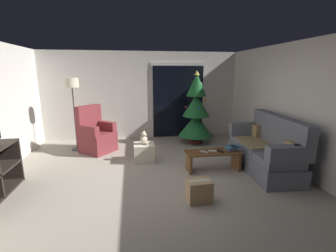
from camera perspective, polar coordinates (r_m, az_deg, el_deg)
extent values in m
plane|color=#9E9384|center=(4.36, -3.88, -13.21)|extent=(7.00, 7.00, 0.00)
cube|color=silver|center=(7.00, -6.27, 7.36)|extent=(5.72, 0.12, 2.50)
cube|color=silver|center=(5.08, 30.06, 3.61)|extent=(0.12, 6.00, 2.50)
cube|color=silver|center=(7.08, 2.43, 6.26)|extent=(1.60, 0.02, 2.20)
cube|color=black|center=(7.06, 2.46, 5.84)|extent=(1.50, 0.02, 2.10)
cube|color=slate|center=(5.17, 21.78, -7.82)|extent=(0.89, 1.95, 0.34)
cube|color=slate|center=(4.57, 25.26, -7.64)|extent=(0.72, 0.64, 0.14)
cube|color=slate|center=(5.09, 21.80, -5.30)|extent=(0.72, 0.64, 0.14)
cube|color=slate|center=(5.62, 19.01, -3.38)|extent=(0.72, 0.64, 0.14)
cube|color=slate|center=(5.14, 25.34, -1.15)|extent=(0.33, 1.91, 0.60)
cube|color=slate|center=(4.32, 27.40, -6.10)|extent=(0.77, 0.25, 0.28)
cube|color=slate|center=(5.80, 18.36, -0.70)|extent=(0.77, 0.25, 0.28)
cube|color=#997F51|center=(5.27, 20.48, -3.68)|extent=(0.66, 0.94, 0.02)
cube|color=#997F51|center=(4.54, 27.99, -5.28)|extent=(0.14, 0.33, 0.28)
cube|color=#997F51|center=(5.71, 20.50, -1.06)|extent=(0.14, 0.33, 0.28)
cube|color=brown|center=(4.61, 11.65, -6.89)|extent=(1.10, 0.05, 0.04)
cube|color=brown|center=(4.69, 11.28, -6.53)|extent=(1.10, 0.05, 0.04)
cube|color=brown|center=(4.76, 10.92, -6.19)|extent=(1.10, 0.05, 0.04)
cube|color=brown|center=(4.84, 10.57, -5.86)|extent=(1.10, 0.05, 0.04)
cube|color=brown|center=(4.92, 10.23, -5.54)|extent=(1.10, 0.05, 0.04)
cube|color=brown|center=(4.70, 5.10, -8.87)|extent=(0.05, 0.36, 0.36)
cube|color=brown|center=(5.01, 16.16, -7.92)|extent=(0.05, 0.36, 0.36)
cube|color=black|center=(4.75, 12.56, -5.93)|extent=(0.09, 0.16, 0.02)
cube|color=silver|center=(4.73, 10.69, -5.95)|extent=(0.16, 0.10, 0.02)
cube|color=#ADADB2|center=(4.66, 8.76, -6.16)|extent=(0.13, 0.15, 0.02)
cube|color=#6B3D7A|center=(4.89, 15.33, -5.52)|extent=(0.26, 0.20, 0.03)
cube|color=#337042|center=(4.87, 15.22, -5.24)|extent=(0.28, 0.21, 0.03)
cube|color=#285684|center=(4.88, 15.44, -4.88)|extent=(0.29, 0.23, 0.03)
cube|color=black|center=(4.86, 15.54, -4.68)|extent=(0.11, 0.16, 0.01)
cylinder|color=#4C1E19|center=(6.56, 6.58, -3.72)|extent=(0.36, 0.36, 0.10)
cylinder|color=brown|center=(6.53, 6.61, -2.79)|extent=(0.08, 0.08, 0.12)
cone|color=#195628|center=(6.45, 6.69, 0.27)|extent=(0.91, 0.91, 0.60)
cone|color=#195628|center=(6.35, 6.82, 5.05)|extent=(0.72, 0.72, 0.60)
cone|color=#195628|center=(6.30, 6.95, 9.94)|extent=(0.53, 0.53, 0.60)
sphere|color=white|center=(6.39, 7.94, 10.22)|extent=(0.06, 0.06, 0.06)
sphere|color=white|center=(6.53, 9.51, 2.73)|extent=(0.06, 0.06, 0.06)
sphere|color=#1E8C33|center=(6.36, 8.22, 9.78)|extent=(0.06, 0.06, 0.06)
sphere|color=blue|center=(6.09, 7.55, 4.51)|extent=(0.06, 0.06, 0.06)
sphere|color=gold|center=(6.24, 8.92, 6.00)|extent=(0.06, 0.06, 0.06)
sphere|color=red|center=(6.47, 9.72, 2.64)|extent=(0.06, 0.06, 0.06)
sphere|color=white|center=(6.84, 4.56, -0.33)|extent=(0.06, 0.06, 0.06)
sphere|color=red|center=(6.26, 4.37, 4.61)|extent=(0.06, 0.06, 0.06)
cone|color=#EAD14C|center=(6.29, 7.03, 12.70)|extent=(0.14, 0.14, 0.12)
cube|color=maroon|center=(6.07, -16.53, -4.52)|extent=(0.96, 0.96, 0.31)
cube|color=maroon|center=(6.01, -16.68, -2.29)|extent=(0.96, 0.96, 0.18)
cube|color=maroon|center=(6.12, -18.64, 1.79)|extent=(0.56, 0.62, 0.64)
cube|color=maroon|center=(6.13, -14.75, 0.06)|extent=(0.53, 0.48, 0.22)
cube|color=maroon|center=(5.77, -18.72, -1.00)|extent=(0.53, 0.48, 0.22)
cylinder|color=#2D2D30|center=(6.44, -21.05, -5.21)|extent=(0.28, 0.28, 0.02)
cylinder|color=#2D2D30|center=(6.25, -21.63, 1.68)|extent=(0.03, 0.03, 1.55)
cylinder|color=beige|center=(6.15, -22.31, 9.69)|extent=(0.32, 0.32, 0.22)
cube|color=black|center=(5.08, -34.02, -6.87)|extent=(0.40, 0.04, 0.78)
cube|color=beige|center=(5.23, -5.81, -6.39)|extent=(0.44, 0.44, 0.39)
cylinder|color=beige|center=(5.18, -5.03, -3.93)|extent=(0.13, 0.11, 0.06)
cylinder|color=beige|center=(5.09, -5.49, -4.23)|extent=(0.13, 0.11, 0.06)
sphere|color=beige|center=(5.14, -5.89, -3.29)|extent=(0.15, 0.15, 0.15)
sphere|color=beige|center=(5.11, -5.92, -2.01)|extent=(0.11, 0.11, 0.11)
sphere|color=#F4E5C1|center=(5.09, -5.41, -2.17)|extent=(0.04, 0.04, 0.04)
sphere|color=beige|center=(5.13, -5.75, -1.40)|extent=(0.04, 0.04, 0.04)
sphere|color=beige|center=(5.07, -6.11, -1.60)|extent=(0.04, 0.04, 0.04)
sphere|color=beige|center=(5.19, -5.36, -3.00)|extent=(0.06, 0.06, 0.06)
sphere|color=beige|center=(5.07, -6.02, -3.41)|extent=(0.06, 0.06, 0.06)
cube|color=tan|center=(3.71, 7.55, -15.34)|extent=(0.37, 0.28, 0.33)
cube|color=beige|center=(3.64, 7.63, -12.99)|extent=(0.32, 0.07, 0.00)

